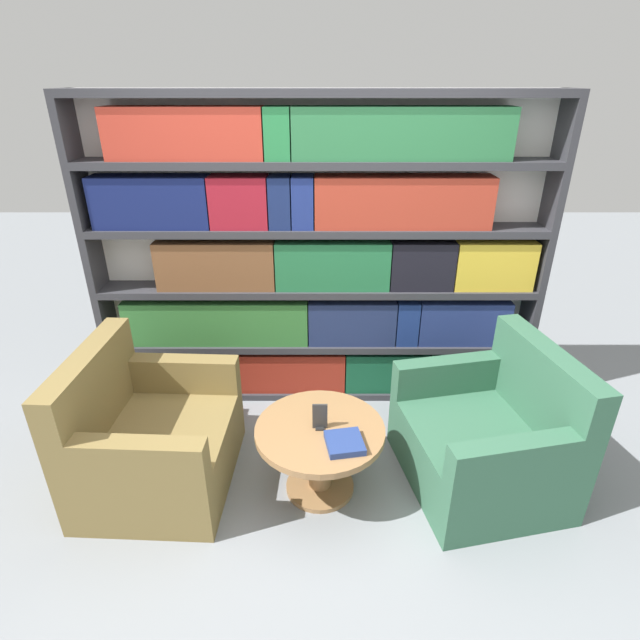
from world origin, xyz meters
The scene contains 7 objects.
ground_plane centered at (0.00, 0.00, 0.00)m, with size 14.00×14.00×0.00m, color gray.
bookshelf centered at (0.02, 1.30, 1.08)m, with size 3.17×0.30×2.19m.
armchair_left centered at (-0.99, 0.32, 0.30)m, with size 0.87×0.97×0.88m.
armchair_right centered at (1.03, 0.33, 0.30)m, with size 1.00×1.08×0.88m.
coffee_table centered at (0.02, 0.24, 0.33)m, with size 0.75×0.75×0.46m.
table_sign centered at (0.02, 0.24, 0.53)m, with size 0.08×0.06×0.16m.
stray_book centered at (0.15, 0.08, 0.48)m, with size 0.23×0.23×0.04m.
Camera 1 is at (0.02, -2.04, 2.27)m, focal length 28.00 mm.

